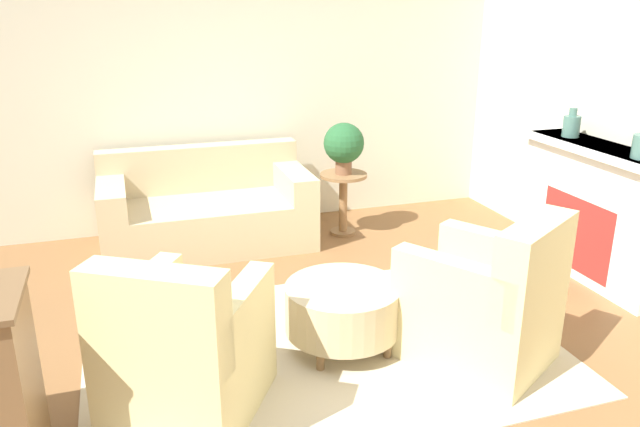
% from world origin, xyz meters
% --- Properties ---
extents(ground_plane, '(16.00, 16.00, 0.00)m').
position_xyz_m(ground_plane, '(0.00, 0.00, 0.00)').
color(ground_plane, brown).
extents(wall_back, '(9.32, 0.12, 2.80)m').
position_xyz_m(wall_back, '(0.00, 2.72, 1.40)').
color(wall_back, beige).
rests_on(wall_back, ground_plane).
extents(rug, '(2.99, 2.07, 0.01)m').
position_xyz_m(rug, '(0.00, 0.00, 0.01)').
color(rug, beige).
rests_on(rug, ground_plane).
extents(couch, '(1.87, 0.95, 0.87)m').
position_xyz_m(couch, '(-0.44, 2.14, 0.32)').
color(couch, '#C6B289').
rests_on(couch, ground_plane).
extents(armchair_left, '(1.04, 1.09, 0.98)m').
position_xyz_m(armchair_left, '(-0.92, -0.41, 0.38)').
color(armchair_left, beige).
rests_on(armchair_left, rug).
extents(armchair_right, '(1.04, 1.09, 0.98)m').
position_xyz_m(armchair_right, '(0.92, -0.41, 0.38)').
color(armchair_right, beige).
rests_on(armchair_right, rug).
extents(ottoman_table, '(0.75, 0.75, 0.43)m').
position_xyz_m(ottoman_table, '(0.13, 0.01, 0.28)').
color(ottoman_table, '#C6B289').
rests_on(ottoman_table, rug).
extents(side_table, '(0.45, 0.45, 0.61)m').
position_xyz_m(side_table, '(0.85, 2.00, 0.40)').
color(side_table, olive).
rests_on(side_table, ground_plane).
extents(fireplace, '(0.44, 1.56, 1.08)m').
position_xyz_m(fireplace, '(2.47, 0.47, 0.57)').
color(fireplace, white).
rests_on(fireplace, ground_plane).
extents(vase_mantel_near, '(0.14, 0.14, 0.24)m').
position_xyz_m(vase_mantel_near, '(2.45, 0.87, 1.18)').
color(vase_mantel_near, '#477066').
rests_on(vase_mantel_near, fireplace).
extents(potted_plant_on_side_table, '(0.38, 0.38, 0.49)m').
position_xyz_m(potted_plant_on_side_table, '(0.85, 2.00, 0.89)').
color(potted_plant_on_side_table, brown).
rests_on(potted_plant_on_side_table, side_table).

